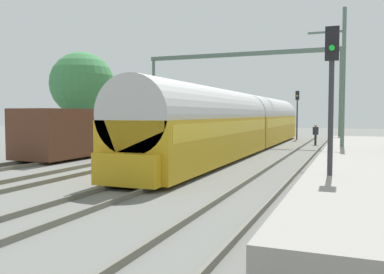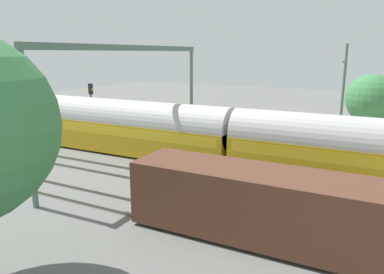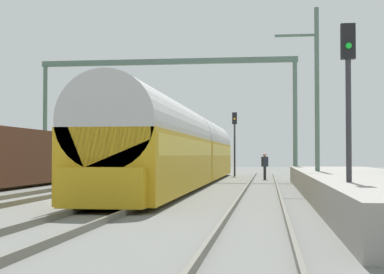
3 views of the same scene
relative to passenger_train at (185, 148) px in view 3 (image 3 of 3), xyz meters
name	(u,v)px [view 3 (image 3 of 3)]	position (x,y,z in m)	size (l,w,h in m)	color
ground	(85,199)	(-2.08, -11.17, -1.97)	(120.00, 120.00, 0.00)	slate
track_west	(29,197)	(-4.16, -11.17, -1.89)	(1.52, 60.00, 0.16)	#676559
track_east	(141,198)	(0.00, -11.17, -1.89)	(1.52, 60.00, 0.16)	#676559
track_far_east	(260,199)	(4.16, -11.17, -1.89)	(1.52, 60.00, 0.16)	#676559
platform	(364,186)	(7.98, -9.17, -1.52)	(4.40, 28.00, 0.90)	gray
passenger_train	(185,148)	(0.00, 0.00, 0.00)	(2.93, 32.85, 3.82)	gold
person_crossing	(265,164)	(4.24, 6.97, -0.94)	(0.46, 0.45, 1.73)	#272727
railway_signal_near	(348,93)	(6.47, -16.50, 1.18)	(0.36, 0.30, 4.92)	#2D2D33
railway_signal_far	(235,135)	(1.92, 13.61, 1.15)	(0.36, 0.30, 4.85)	#2D2D33
catenary_gantry	(167,89)	(-2.08, 6.26, 3.95)	(16.88, 0.28, 7.86)	#526C5F
catenary_pole_east_mid	(316,96)	(6.51, -5.73, 2.18)	(1.90, 0.20, 8.00)	#526C5F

